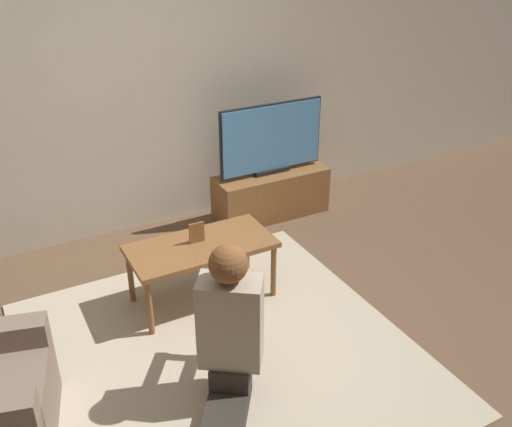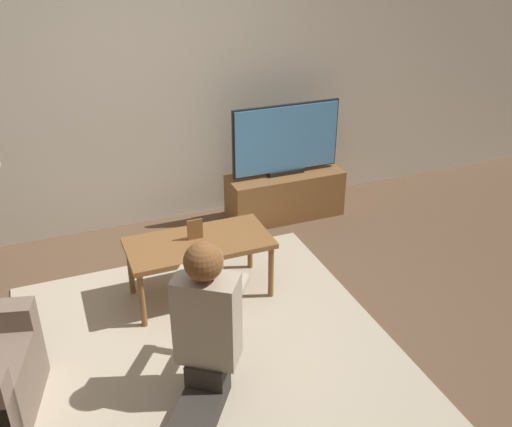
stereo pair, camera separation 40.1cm
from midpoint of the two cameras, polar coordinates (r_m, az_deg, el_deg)
The scene contains 8 objects.
ground_plane at distance 3.70m, azimuth -6.67°, elevation -14.10°, with size 10.00×10.00×0.00m, color brown.
wall_back at distance 4.79m, azimuth -16.51°, elevation 12.48°, with size 10.00×0.06×2.60m.
rug at distance 3.70m, azimuth -6.68°, elevation -14.01°, with size 2.30×2.37×0.02m.
tv_stand at distance 5.18m, azimuth -0.70°, elevation 1.90°, with size 1.04×0.36×0.42m.
tv at distance 4.98m, azimuth -0.76°, elevation 7.45°, with size 0.98×0.08×0.63m.
coffee_table at distance 3.97m, azimuth -8.39°, elevation -3.73°, with size 1.00×0.49×0.46m.
person_kneeling at distance 3.10m, azimuth -6.40°, elevation -11.41°, with size 0.68×0.83×0.99m.
picture_frame at distance 3.93m, azimuth -8.87°, elevation -1.99°, with size 0.11×0.01×0.15m.
Camera 1 is at (-1.11, -2.54, 2.44)m, focal length 40.00 mm.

